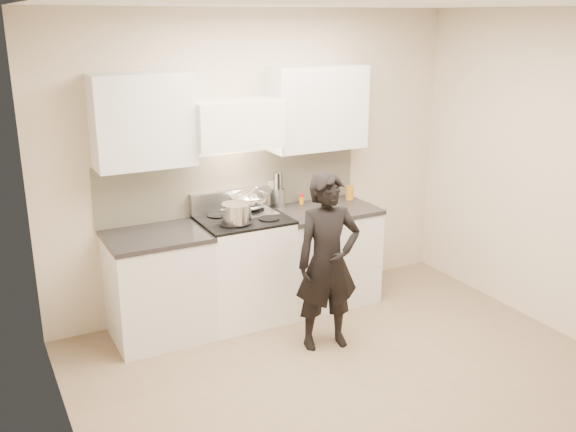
{
  "coord_description": "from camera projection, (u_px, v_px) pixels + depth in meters",
  "views": [
    {
      "loc": [
        -2.41,
        -3.48,
        2.62
      ],
      "look_at": [
        -0.05,
        1.05,
        1.03
      ],
      "focal_mm": 40.0,
      "sensor_mm": 36.0,
      "label": 1
    }
  ],
  "objects": [
    {
      "name": "stove",
      "position": [
        244.0,
        268.0,
        5.72
      ],
      "size": [
        0.76,
        0.65,
        0.96
      ],
      "color": "white",
      "rests_on": "ground"
    },
    {
      "name": "stock_pot",
      "position": [
        236.0,
        213.0,
        5.39
      ],
      "size": [
        0.34,
        0.32,
        0.16
      ],
      "color": "silver",
      "rests_on": "stove"
    },
    {
      "name": "spice_jar",
      "position": [
        302.0,
        199.0,
        6.06
      ],
      "size": [
        0.05,
        0.05,
        0.1
      ],
      "color": "orange",
      "rests_on": "counter_right"
    },
    {
      "name": "utensil_crock",
      "position": [
        278.0,
        196.0,
        5.97
      ],
      "size": [
        0.12,
        0.12,
        0.32
      ],
      "color": "#B6B6B6",
      "rests_on": "counter_right"
    },
    {
      "name": "person",
      "position": [
        328.0,
        262.0,
        5.15
      ],
      "size": [
        0.59,
        0.45,
        1.47
      ],
      "primitive_type": "imported",
      "rotation": [
        0.0,
        0.0,
        -0.19
      ],
      "color": "black",
      "rests_on": "ground"
    },
    {
      "name": "ground_plane",
      "position": [
        359.0,
        383.0,
        4.79
      ],
      "size": [
        4.0,
        4.0,
        0.0
      ],
      "primitive_type": "plane",
      "color": "#857056"
    },
    {
      "name": "wok",
      "position": [
        249.0,
        200.0,
        5.73
      ],
      "size": [
        0.35,
        0.43,
        0.28
      ],
      "color": "silver",
      "rests_on": "stove"
    },
    {
      "name": "oil_glass",
      "position": [
        350.0,
        193.0,
        6.21
      ],
      "size": [
        0.08,
        0.08,
        0.14
      ],
      "color": "#A96C17",
      "rests_on": "counter_right"
    },
    {
      "name": "counter_left",
      "position": [
        159.0,
        286.0,
        5.38
      ],
      "size": [
        0.82,
        0.67,
        0.92
      ],
      "color": "silver",
      "rests_on": "ground"
    },
    {
      "name": "counter_right",
      "position": [
        324.0,
        254.0,
        6.09
      ],
      "size": [
        0.92,
        0.67,
        0.92
      ],
      "color": "silver",
      "rests_on": "ground"
    },
    {
      "name": "room_shell",
      "position": [
        331.0,
        165.0,
        4.6
      ],
      "size": [
        4.04,
        3.54,
        2.7
      ],
      "color": "beige",
      "rests_on": "ground"
    }
  ]
}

